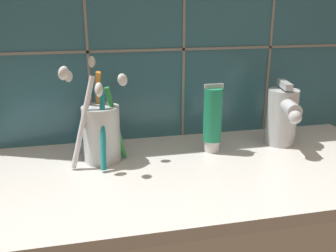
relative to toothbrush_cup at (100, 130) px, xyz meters
The scene contains 5 objects.
sink_counter 18.44cm from the toothbrush_cup, 23.61° to the right, with size 75.26×34.66×2.00cm, color silver.
tile_wall_backsplash 26.77cm from the toothbrush_cup, 34.26° to the left, with size 85.26×1.72×53.23cm.
toothbrush_cup is the anchor object (origin of this frame).
toothpaste_tube 20.74cm from the toothbrush_cup, ahead, with size 3.64×3.47×13.07cm.
sink_faucet 35.30cm from the toothbrush_cup, ahead, with size 5.97×11.46×12.66cm.
Camera 1 is at (-17.61, -56.45, 29.07)cm, focal length 40.00 mm.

